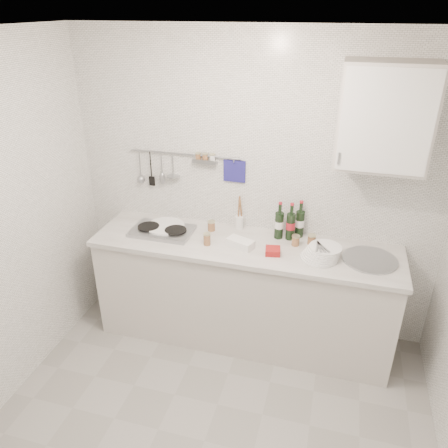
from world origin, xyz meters
name	(u,v)px	position (x,y,z in m)	size (l,w,h in m)	color
floor	(204,441)	(0.00, 0.00, 0.00)	(3.00, 3.00, 0.00)	gray
ceiling	(192,35)	(0.00, 0.00, 2.50)	(3.00, 3.00, 0.00)	silver
back_wall	(254,191)	(0.00, 1.40, 1.25)	(3.00, 0.02, 2.50)	silver
counter	(244,294)	(0.01, 1.10, 0.43)	(2.44, 0.64, 0.96)	#BDB6AE
wall_rail	(183,165)	(-0.60, 1.37, 1.43)	(0.98, 0.09, 0.34)	#93969B
wall_cabinet	(385,117)	(0.90, 1.22, 1.95)	(0.60, 0.38, 0.70)	#BDB6AE
plate_stack_hob	(164,228)	(-0.70, 1.15, 0.94)	(0.34, 0.34, 0.04)	#4651A0
plate_stack_sink	(322,253)	(0.60, 1.04, 0.97)	(0.30, 0.28, 0.10)	white
wine_bottles	(290,220)	(0.32, 1.29, 1.07)	(0.23, 0.14, 0.31)	black
butter_dish	(240,243)	(-0.02, 1.04, 0.95)	(0.21, 0.10, 0.06)	white
strawberry_punnet	(273,251)	(0.24, 1.00, 0.94)	(0.11, 0.11, 0.05)	#A6121E
utensil_crock	(239,220)	(-0.10, 1.35, 0.99)	(0.07, 0.07, 0.30)	white
jar_a	(211,226)	(-0.32, 1.25, 0.96)	(0.06, 0.06, 0.09)	brown
jar_b	(312,239)	(0.51, 1.23, 0.96)	(0.07, 0.07, 0.08)	brown
jar_c	(296,240)	(0.39, 1.18, 0.96)	(0.06, 0.06, 0.09)	brown
jar_d	(207,239)	(-0.28, 1.00, 0.97)	(0.06, 0.06, 0.10)	brown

